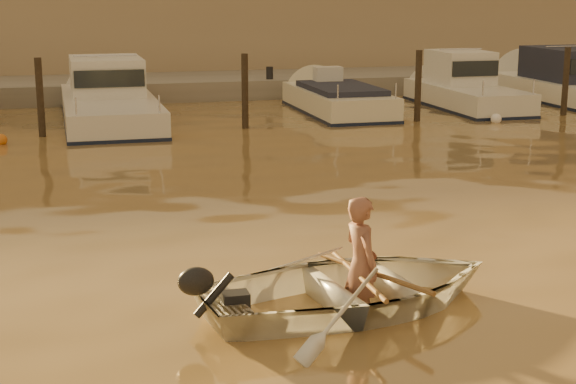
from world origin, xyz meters
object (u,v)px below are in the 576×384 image
object	(u,v)px
moored_boat_2	(109,99)
waterfront_building	(181,20)
moored_boat_3	(338,105)
dinghy	(353,288)
moored_boat_4	(467,88)
person	(361,265)

from	to	relation	value
moored_boat_2	waterfront_building	distance (m)	11.73
moored_boat_3	waterfront_building	distance (m)	11.65
moored_boat_3	dinghy	bearing A→B (deg)	-107.49
moored_boat_3	waterfront_building	size ratio (longest dim) A/B	0.13
moored_boat_2	moored_boat_3	distance (m)	6.83
dinghy	moored_boat_2	world-z (taller)	moored_boat_2
moored_boat_3	moored_boat_4	size ratio (longest dim) A/B	0.97
person	waterfront_building	world-z (taller)	waterfront_building
dinghy	person	xyz separation A→B (m)	(0.10, 0.01, 0.27)
moored_boat_4	waterfront_building	size ratio (longest dim) A/B	0.14
moored_boat_4	waterfront_building	bearing A→B (deg)	123.94
person	waterfront_building	xyz separation A→B (m)	(1.77, 26.92, 1.87)
person	moored_boat_2	xyz separation A→B (m)	(-1.89, 15.92, 0.09)
moored_boat_2	dinghy	bearing A→B (deg)	-83.58
person	waterfront_building	bearing A→B (deg)	-11.68
dinghy	moored_boat_3	bearing A→B (deg)	-25.42
person	waterfront_building	distance (m)	27.05
moored_boat_2	moored_boat_4	xyz separation A→B (m)	(11.07, 0.00, 0.00)
moored_boat_2	moored_boat_4	bearing A→B (deg)	0.00
moored_boat_3	moored_boat_4	world-z (taller)	moored_boat_4
moored_boat_4	waterfront_building	xyz separation A→B (m)	(-7.40, 11.00, 1.77)
waterfront_building	dinghy	bearing A→B (deg)	-93.97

